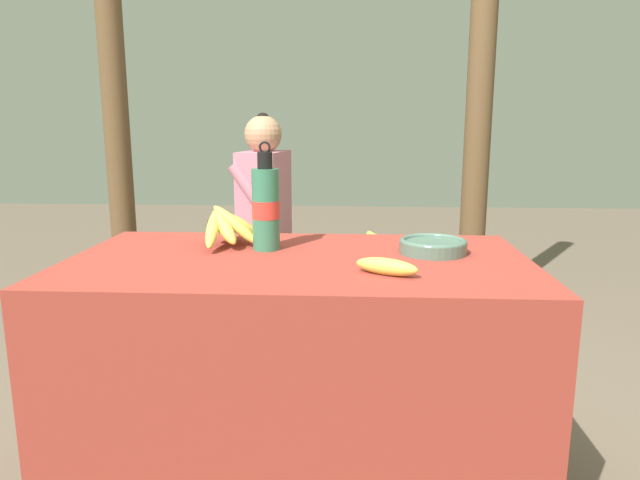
{
  "coord_description": "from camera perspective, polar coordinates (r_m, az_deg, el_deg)",
  "views": [
    {
      "loc": [
        0.15,
        -1.51,
        1.08
      ],
      "look_at": [
        0.06,
        0.05,
        0.76
      ],
      "focal_mm": 32.0,
      "sensor_mm": 36.0,
      "label": 1
    }
  ],
  "objects": [
    {
      "name": "support_post_far",
      "position": [
        3.29,
        15.77,
        15.26
      ],
      "size": [
        0.14,
        0.14,
        2.63
      ],
      "color": "brown",
      "rests_on": "ground_plane"
    },
    {
      "name": "banana_bunch_ripe",
      "position": [
        1.73,
        -9.3,
        1.54
      ],
      "size": [
        0.18,
        0.29,
        0.13
      ],
      "color": "#4C381E",
      "rests_on": "market_counter"
    },
    {
      "name": "support_post_near",
      "position": [
        3.48,
        -19.96,
        14.78
      ],
      "size": [
        0.14,
        0.14,
        2.63
      ],
      "color": "brown",
      "rests_on": "ground_plane"
    },
    {
      "name": "serving_bowl",
      "position": [
        1.65,
        11.23,
        -0.54
      ],
      "size": [
        0.19,
        0.19,
        0.04
      ],
      "color": "#4C6B5B",
      "rests_on": "market_counter"
    },
    {
      "name": "loose_banana_front",
      "position": [
        1.39,
        6.67,
        -2.66
      ],
      "size": [
        0.16,
        0.11,
        0.04
      ],
      "rotation": [
        0.0,
        0.0,
        -0.47
      ],
      "color": "#E0C64C",
      "rests_on": "market_counter"
    },
    {
      "name": "wooden_bench",
      "position": [
        3.03,
        -3.04,
        -2.26
      ],
      "size": [
        1.51,
        0.32,
        0.43
      ],
      "color": "brown",
      "rests_on": "ground_plane"
    },
    {
      "name": "banana_bunch_green",
      "position": [
        2.98,
        5.48,
        0.0
      ],
      "size": [
        0.15,
        0.26,
        0.12
      ],
      "color": "#4C381E",
      "rests_on": "wooden_bench"
    },
    {
      "name": "water_bottle",
      "position": [
        1.65,
        -5.44,
        3.3
      ],
      "size": [
        0.08,
        0.08,
        0.31
      ],
      "color": "#337556",
      "rests_on": "market_counter"
    },
    {
      "name": "market_counter",
      "position": [
        1.68,
        -2.06,
        -13.76
      ],
      "size": [
        1.26,
        0.7,
        0.72
      ],
      "color": "maroon",
      "rests_on": "ground_plane"
    },
    {
      "name": "seated_vendor",
      "position": [
        2.97,
        -6.39,
        3.22
      ],
      "size": [
        0.44,
        0.41,
        1.13
      ],
      "rotation": [
        0.0,
        0.0,
        2.99
      ],
      "color": "#564C60",
      "rests_on": "ground_plane"
    }
  ]
}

